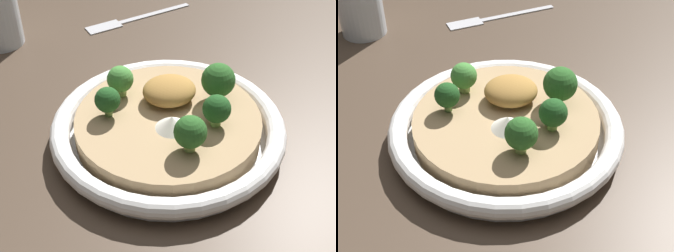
{
  "view_description": "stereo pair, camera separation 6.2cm",
  "coord_description": "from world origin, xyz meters",
  "views": [
    {
      "loc": [
        0.12,
        0.47,
        0.42
      ],
      "look_at": [
        0.0,
        0.0,
        0.02
      ],
      "focal_mm": 55.0,
      "sensor_mm": 36.0,
      "label": 1
    },
    {
      "loc": [
        0.06,
        0.48,
        0.42
      ],
      "look_at": [
        0.0,
        0.0,
        0.02
      ],
      "focal_mm": 55.0,
      "sensor_mm": 36.0,
      "label": 2
    }
  ],
  "objects": [
    {
      "name": "broccoli_front_left",
      "position": [
        -0.07,
        -0.02,
        0.07
      ],
      "size": [
        0.04,
        0.04,
        0.05
      ],
      "color": "#668E47",
      "rests_on": "risotto_bowl"
    },
    {
      "name": "broccoli_right",
      "position": [
        0.07,
        -0.02,
        0.06
      ],
      "size": [
        0.03,
        0.03,
        0.04
      ],
      "color": "#668E47",
      "rests_on": "risotto_bowl"
    },
    {
      "name": "broccoli_front_right",
      "position": [
        0.05,
        -0.06,
        0.06
      ],
      "size": [
        0.03,
        0.03,
        0.04
      ],
      "color": "#84A856",
      "rests_on": "risotto_bowl"
    },
    {
      "name": "crispy_onion_garnish",
      "position": [
        -0.01,
        -0.03,
        0.05
      ],
      "size": [
        0.07,
        0.06,
        0.03
      ],
      "color": "#A37538",
      "rests_on": "risotto_bowl"
    },
    {
      "name": "risotto_bowl",
      "position": [
        0.0,
        0.0,
        0.02
      ],
      "size": [
        0.28,
        0.28,
        0.04
      ],
      "color": "white",
      "rests_on": "ground_plane"
    },
    {
      "name": "broccoli_back_left",
      "position": [
        -0.01,
        0.06,
        0.06
      ],
      "size": [
        0.04,
        0.04,
        0.04
      ],
      "color": "#84A856",
      "rests_on": "risotto_bowl"
    },
    {
      "name": "ground_plane",
      "position": [
        0.0,
        0.0,
        0.0
      ],
      "size": [
        6.0,
        6.0,
        0.0
      ],
      "primitive_type": "plane",
      "color": "#47382B"
    },
    {
      "name": "drinking_glass",
      "position": [
        0.2,
        -0.29,
        0.05
      ],
      "size": [
        0.07,
        0.07,
        0.11
      ],
      "color": "silver",
      "rests_on": "ground_plane"
    },
    {
      "name": "fork_utensil",
      "position": [
        -0.01,
        -0.31,
        0.0
      ],
      "size": [
        0.19,
        0.07,
        0.0
      ],
      "rotation": [
        0.0,
        0.0,
        0.28
      ],
      "color": "#B7B7BC",
      "rests_on": "ground_plane"
    },
    {
      "name": "cheese_sprinkle",
      "position": [
        -0.0,
        0.02,
        0.04
      ],
      "size": [
        0.04,
        0.04,
        0.02
      ],
      "color": "white",
      "rests_on": "risotto_bowl"
    },
    {
      "name": "broccoli_left",
      "position": [
        -0.05,
        0.03,
        0.06
      ],
      "size": [
        0.03,
        0.03,
        0.04
      ],
      "color": "#759E4C",
      "rests_on": "risotto_bowl"
    }
  ]
}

